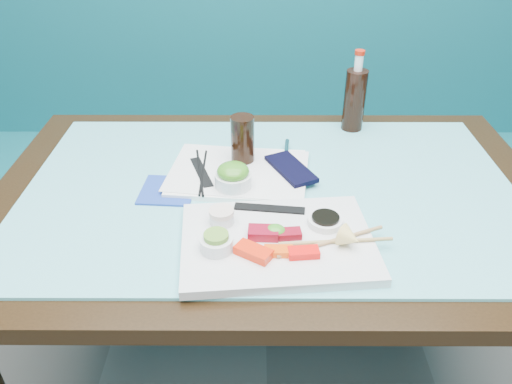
{
  "coord_description": "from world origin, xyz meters",
  "views": [
    {
      "loc": [
        -0.03,
        0.4,
        1.43
      ],
      "look_at": [
        -0.04,
        1.37,
        0.8
      ],
      "focal_mm": 35.0,
      "sensor_mm": 36.0,
      "label": 1
    }
  ],
  "objects_px": {
    "sashimi_plate": "(277,242)",
    "blue_napkin": "(168,190)",
    "seaweed_bowl": "(233,180)",
    "cola_glass": "(243,139)",
    "cola_bottle_body": "(354,100)",
    "serving_tray": "(239,173)",
    "dining_table": "(270,217)",
    "booth_bench": "(265,157)"
  },
  "relations": [
    {
      "from": "sashimi_plate",
      "to": "blue_napkin",
      "type": "relative_size",
      "value": 3.06
    },
    {
      "from": "seaweed_bowl",
      "to": "cola_glass",
      "type": "relative_size",
      "value": 0.71
    },
    {
      "from": "seaweed_bowl",
      "to": "cola_bottle_body",
      "type": "relative_size",
      "value": 0.5
    },
    {
      "from": "cola_bottle_body",
      "to": "blue_napkin",
      "type": "relative_size",
      "value": 1.39
    },
    {
      "from": "serving_tray",
      "to": "cola_bottle_body",
      "type": "distance_m",
      "value": 0.44
    },
    {
      "from": "dining_table",
      "to": "cola_bottle_body",
      "type": "height_order",
      "value": "cola_bottle_body"
    },
    {
      "from": "cola_bottle_body",
      "to": "sashimi_plate",
      "type": "bearing_deg",
      "value": -113.41
    },
    {
      "from": "dining_table",
      "to": "cola_glass",
      "type": "xyz_separation_m",
      "value": [
        -0.07,
        0.12,
        0.17
      ]
    },
    {
      "from": "booth_bench",
      "to": "dining_table",
      "type": "distance_m",
      "value": 0.89
    },
    {
      "from": "cola_bottle_body",
      "to": "blue_napkin",
      "type": "height_order",
      "value": "cola_bottle_body"
    },
    {
      "from": "booth_bench",
      "to": "sashimi_plate",
      "type": "bearing_deg",
      "value": -89.45
    },
    {
      "from": "serving_tray",
      "to": "seaweed_bowl",
      "type": "distance_m",
      "value": 0.08
    },
    {
      "from": "dining_table",
      "to": "cola_bottle_body",
      "type": "distance_m",
      "value": 0.46
    },
    {
      "from": "dining_table",
      "to": "cola_glass",
      "type": "relative_size",
      "value": 11.07
    },
    {
      "from": "sashimi_plate",
      "to": "cola_glass",
      "type": "height_order",
      "value": "cola_glass"
    },
    {
      "from": "booth_bench",
      "to": "cola_bottle_body",
      "type": "distance_m",
      "value": 0.74
    },
    {
      "from": "seaweed_bowl",
      "to": "cola_bottle_body",
      "type": "distance_m",
      "value": 0.5
    },
    {
      "from": "booth_bench",
      "to": "cola_glass",
      "type": "height_order",
      "value": "booth_bench"
    },
    {
      "from": "serving_tray",
      "to": "blue_napkin",
      "type": "distance_m",
      "value": 0.19
    },
    {
      "from": "sashimi_plate",
      "to": "serving_tray",
      "type": "distance_m",
      "value": 0.3
    },
    {
      "from": "booth_bench",
      "to": "seaweed_bowl",
      "type": "height_order",
      "value": "booth_bench"
    },
    {
      "from": "blue_napkin",
      "to": "seaweed_bowl",
      "type": "bearing_deg",
      "value": 0.67
    },
    {
      "from": "dining_table",
      "to": "sashimi_plate",
      "type": "relative_size",
      "value": 3.5
    },
    {
      "from": "serving_tray",
      "to": "cola_glass",
      "type": "xyz_separation_m",
      "value": [
        0.01,
        0.05,
        0.07
      ]
    },
    {
      "from": "seaweed_bowl",
      "to": "blue_napkin",
      "type": "bearing_deg",
      "value": -179.33
    },
    {
      "from": "booth_bench",
      "to": "blue_napkin",
      "type": "distance_m",
      "value": 0.97
    },
    {
      "from": "sashimi_plate",
      "to": "seaweed_bowl",
      "type": "xyz_separation_m",
      "value": [
        -0.1,
        0.21,
        0.02
      ]
    },
    {
      "from": "dining_table",
      "to": "cola_glass",
      "type": "bearing_deg",
      "value": 121.66
    },
    {
      "from": "cola_bottle_body",
      "to": "blue_napkin",
      "type": "distance_m",
      "value": 0.63
    },
    {
      "from": "dining_table",
      "to": "cola_bottle_body",
      "type": "bearing_deg",
      "value": 52.99
    },
    {
      "from": "serving_tray",
      "to": "blue_napkin",
      "type": "xyz_separation_m",
      "value": [
        -0.17,
        -0.08,
        -0.0
      ]
    },
    {
      "from": "booth_bench",
      "to": "cola_glass",
      "type": "xyz_separation_m",
      "value": [
        -0.07,
        -0.72,
        0.46
      ]
    },
    {
      "from": "booth_bench",
      "to": "cola_bottle_body",
      "type": "xyz_separation_m",
      "value": [
        0.25,
        -0.5,
        0.47
      ]
    },
    {
      "from": "sashimi_plate",
      "to": "cola_bottle_body",
      "type": "xyz_separation_m",
      "value": [
        0.24,
        0.57,
        0.08
      ]
    },
    {
      "from": "sashimi_plate",
      "to": "cola_glass",
      "type": "bearing_deg",
      "value": 98.23
    },
    {
      "from": "dining_table",
      "to": "serving_tray",
      "type": "height_order",
      "value": "serving_tray"
    },
    {
      "from": "cola_glass",
      "to": "blue_napkin",
      "type": "height_order",
      "value": "cola_glass"
    },
    {
      "from": "cola_bottle_body",
      "to": "booth_bench",
      "type": "bearing_deg",
      "value": 116.96
    },
    {
      "from": "serving_tray",
      "to": "seaweed_bowl",
      "type": "height_order",
      "value": "seaweed_bowl"
    },
    {
      "from": "sashimi_plate",
      "to": "cola_bottle_body",
      "type": "bearing_deg",
      "value": 61.44
    },
    {
      "from": "cola_glass",
      "to": "seaweed_bowl",
      "type": "bearing_deg",
      "value": -98.75
    },
    {
      "from": "cola_glass",
      "to": "blue_napkin",
      "type": "xyz_separation_m",
      "value": [
        -0.18,
        -0.13,
        -0.07
      ]
    }
  ]
}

